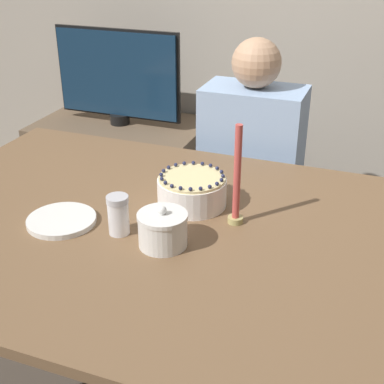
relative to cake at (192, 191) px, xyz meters
name	(u,v)px	position (x,y,z in m)	size (l,w,h in m)	color
dining_table	(168,253)	(-0.02, -0.15, -0.14)	(1.69, 1.14, 0.77)	brown
cake	(192,191)	(0.00, 0.00, 0.00)	(0.21, 0.21, 0.11)	white
sugar_bowl	(163,229)	(0.01, -0.25, 0.00)	(0.14, 0.14, 0.12)	white
sugar_shaker	(118,215)	(-0.13, -0.23, 0.01)	(0.06, 0.06, 0.12)	white
plate_stack	(62,220)	(-0.31, -0.24, -0.04)	(0.20, 0.20, 0.02)	white
candle	(237,184)	(0.16, -0.06, 0.08)	(0.05, 0.05, 0.30)	tan
person_man_blue_shirt	(249,196)	(0.03, 0.62, -0.31)	(0.40, 0.34, 1.17)	#595960
side_cabinet	(124,179)	(-0.74, 0.93, -0.50)	(0.84, 0.54, 0.63)	brown
tv_monitor	(118,76)	(-0.74, 0.93, 0.06)	(0.66, 0.10, 0.47)	black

